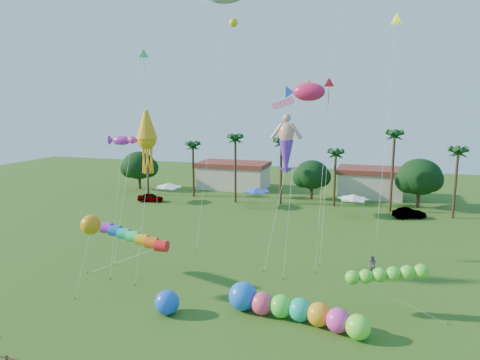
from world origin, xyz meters
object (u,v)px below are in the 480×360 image
(spectator_b, at_px, (372,265))
(caterpillar_inflatable, at_px, (291,309))
(car_a, at_px, (150,197))
(car_b, at_px, (409,213))
(blue_ball, at_px, (167,302))

(spectator_b, xyz_separation_m, caterpillar_inflatable, (-5.42, -10.53, 0.01))
(car_a, height_order, car_b, car_b)
(car_b, relative_size, spectator_b, 2.41)
(caterpillar_inflatable, height_order, blue_ball, caterpillar_inflatable)
(caterpillar_inflatable, distance_m, blue_ball, 8.98)
(car_a, height_order, blue_ball, blue_ball)
(spectator_b, xyz_separation_m, blue_ball, (-14.21, -12.35, 0.03))
(car_a, bearing_deg, spectator_b, -131.83)
(car_a, distance_m, spectator_b, 39.31)
(caterpillar_inflatable, xyz_separation_m, blue_ball, (-8.80, -1.82, 0.01))
(spectator_b, height_order, blue_ball, blue_ball)
(caterpillar_inflatable, bearing_deg, spectator_b, 72.75)
(car_b, distance_m, spectator_b, 22.18)
(caterpillar_inflatable, bearing_deg, blue_ball, -158.30)
(spectator_b, distance_m, blue_ball, 18.83)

